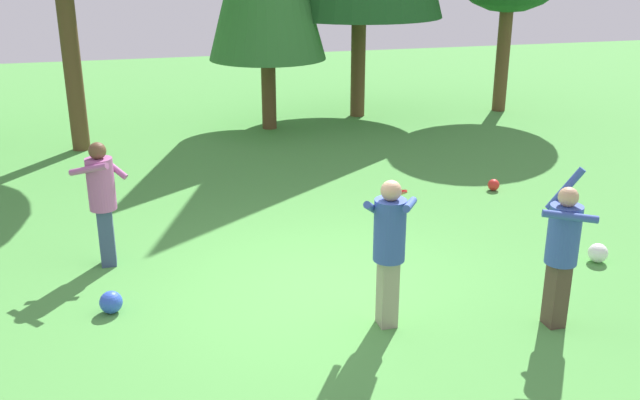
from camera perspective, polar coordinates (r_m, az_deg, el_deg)
ground_plane at (r=8.68m, az=0.35°, el=-7.20°), size 40.00×40.00×0.00m
person_thrower at (r=7.94m, az=18.87°, el=-3.46°), size 0.62×0.63×1.76m
person_catcher at (r=9.39m, az=-17.09°, el=0.47°), size 0.72×0.71×1.65m
person_bystander at (r=7.54m, az=5.58°, el=-3.34°), size 0.70×0.73×1.67m
frisbee at (r=7.63m, az=6.02°, el=0.52°), size 0.29×0.27×0.15m
ball_white at (r=10.04m, az=21.40°, el=-3.98°), size 0.26×0.26×0.26m
ball_blue at (r=8.45m, az=-16.42°, el=-7.87°), size 0.26×0.26×0.26m
ball_red at (r=12.45m, az=13.76°, el=1.19°), size 0.20×0.20×0.20m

